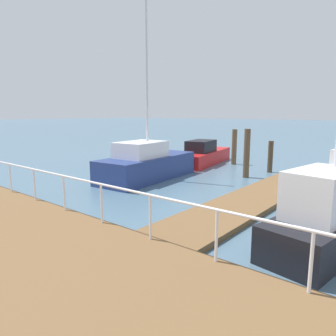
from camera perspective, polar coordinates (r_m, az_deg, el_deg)
ground_plane at (r=19.51m, az=-24.92°, el=-0.68°), size 300.00×300.00×0.00m
floating_dock at (r=11.90m, az=14.33°, el=-5.95°), size 11.39×2.00×0.18m
boardwalk_railing at (r=9.84m, az=-18.39°, el=-2.52°), size 0.06×27.97×1.08m
dock_piling_0 at (r=14.77m, az=-4.28°, el=0.06°), size 0.24×0.24×1.51m
dock_piling_1 at (r=16.54m, az=14.06°, el=2.57°), size 0.31×0.31×2.49m
dock_piling_2 at (r=20.70m, az=11.91°, el=3.76°), size 0.32×0.32×2.26m
dock_piling_5 at (r=18.41m, az=18.05°, el=1.95°), size 0.28×0.28×1.76m
moored_boat_0 at (r=8.71m, az=27.04°, el=-7.90°), size 4.85×2.20×7.79m
moored_boat_1 at (r=15.76m, az=-3.92°, el=0.77°), size 5.85×2.68×8.89m
moored_boat_5 at (r=20.65m, az=6.44°, el=2.36°), size 6.09×2.79×1.57m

